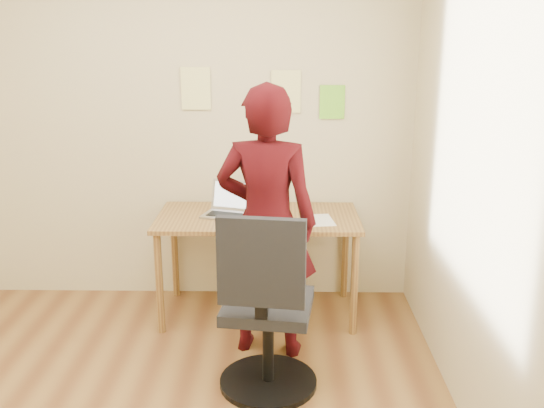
{
  "coord_description": "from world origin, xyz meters",
  "views": [
    {
      "loc": [
        0.78,
        -2.64,
        1.99
      ],
      "look_at": [
        0.73,
        0.95,
        0.95
      ],
      "focal_mm": 40.0,
      "sensor_mm": 36.0,
      "label": 1
    }
  ],
  "objects_px": {
    "office_chair": "(266,317)",
    "person": "(267,223)",
    "phone": "(283,224)",
    "desk": "(258,228)",
    "laptop": "(228,207)"
  },
  "relations": [
    {
      "from": "office_chair",
      "to": "person",
      "type": "height_order",
      "value": "person"
    },
    {
      "from": "desk",
      "to": "office_chair",
      "type": "distance_m",
      "value": 1.02
    },
    {
      "from": "laptop",
      "to": "person",
      "type": "relative_size",
      "value": 0.22
    },
    {
      "from": "office_chair",
      "to": "person",
      "type": "distance_m",
      "value": 0.62
    },
    {
      "from": "office_chair",
      "to": "phone",
      "type": "bearing_deg",
      "value": 91.16
    },
    {
      "from": "phone",
      "to": "office_chair",
      "type": "height_order",
      "value": "office_chair"
    },
    {
      "from": "laptop",
      "to": "phone",
      "type": "height_order",
      "value": "laptop"
    },
    {
      "from": "office_chair",
      "to": "desk",
      "type": "bearing_deg",
      "value": 102.24
    },
    {
      "from": "laptop",
      "to": "office_chair",
      "type": "xyz_separation_m",
      "value": [
        0.29,
        -1.03,
        -0.33
      ]
    },
    {
      "from": "person",
      "to": "office_chair",
      "type": "bearing_deg",
      "value": 99.83
    },
    {
      "from": "phone",
      "to": "person",
      "type": "distance_m",
      "value": 0.34
    },
    {
      "from": "person",
      "to": "laptop",
      "type": "bearing_deg",
      "value": -53.69
    },
    {
      "from": "phone",
      "to": "office_chair",
      "type": "bearing_deg",
      "value": -107.89
    },
    {
      "from": "desk",
      "to": "person",
      "type": "bearing_deg",
      "value": -81.78
    },
    {
      "from": "phone",
      "to": "person",
      "type": "bearing_deg",
      "value": -118.88
    }
  ]
}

